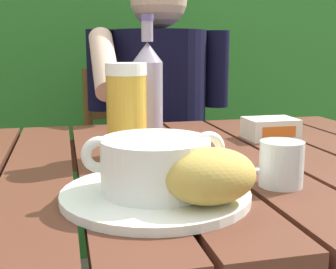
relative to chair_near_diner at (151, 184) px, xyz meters
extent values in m
cube|color=#522A1D|center=(-0.37, -0.85, 0.30)|extent=(0.12, 0.83, 0.04)
cube|color=#522A1D|center=(-0.24, -0.85, 0.30)|extent=(0.12, 0.83, 0.04)
cube|color=#522A1D|center=(-0.12, -0.85, 0.30)|extent=(0.12, 0.83, 0.04)
cube|color=#522A1D|center=(0.01, -0.85, 0.30)|extent=(0.12, 0.83, 0.04)
cube|color=#522A1D|center=(0.13, -0.85, 0.30)|extent=(0.12, 0.83, 0.04)
cube|color=#522A1D|center=(-0.12, -0.47, 0.24)|extent=(1.08, 0.03, 0.08)
cube|color=#522A1D|center=(0.40, -0.48, -0.09)|extent=(0.06, 0.06, 0.74)
cube|color=#296A25|center=(-0.12, 0.65, 0.33)|extent=(2.72, 0.60, 1.58)
cylinder|color=#4C3823|center=(-0.50, 0.80, 0.38)|extent=(0.10, 0.10, 1.67)
cylinder|color=#4C3823|center=(-0.18, 0.80, 0.39)|extent=(0.10, 0.10, 1.70)
cylinder|color=#533516|center=(0.23, -0.28, -0.24)|extent=(0.04, 0.04, 0.44)
cylinder|color=#533516|center=(0.23, 0.16, -0.24)|extent=(0.04, 0.04, 0.44)
cylinder|color=#533516|center=(-0.23, 0.16, -0.24)|extent=(0.04, 0.04, 0.44)
cube|color=#533516|center=(0.00, -0.06, -0.01)|extent=(0.49, 0.48, 0.02)
cylinder|color=#533516|center=(0.23, 0.16, 0.21)|extent=(0.04, 0.04, 0.47)
cylinder|color=#533516|center=(-0.23, 0.16, 0.21)|extent=(0.04, 0.04, 0.47)
cube|color=#533516|center=(0.00, 0.16, 0.14)|extent=(0.45, 0.02, 0.04)
cube|color=#533516|center=(0.00, 0.16, 0.26)|extent=(0.45, 0.02, 0.04)
cube|color=#533516|center=(0.00, 0.16, 0.38)|extent=(0.45, 0.02, 0.04)
cylinder|color=black|center=(0.08, -0.26, 0.05)|extent=(0.13, 0.40, 0.13)
cylinder|color=black|center=(-0.09, -0.26, 0.05)|extent=(0.13, 0.40, 0.13)
cylinder|color=black|center=(0.00, -0.16, 0.32)|extent=(0.32, 0.32, 0.53)
cylinder|color=black|center=(0.20, -0.18, 0.45)|extent=(0.08, 0.08, 0.26)
cylinder|color=black|center=(-0.20, -0.18, 0.45)|extent=(0.08, 0.08, 0.26)
cylinder|color=tan|center=(-0.20, -0.34, 0.48)|extent=(0.07, 0.25, 0.21)
cylinder|color=white|center=(-0.20, -1.06, 0.33)|extent=(0.26, 0.26, 0.01)
cylinder|color=white|center=(-0.20, -1.06, 0.37)|extent=(0.15, 0.15, 0.07)
cylinder|color=#B15717|center=(-0.20, -1.06, 0.38)|extent=(0.13, 0.13, 0.01)
torus|color=white|center=(-0.27, -1.06, 0.39)|extent=(0.05, 0.01, 0.05)
torus|color=white|center=(-0.12, -1.06, 0.39)|extent=(0.05, 0.01, 0.05)
ellipsoid|color=gold|center=(-0.14, -1.13, 0.37)|extent=(0.14, 0.11, 0.07)
cylinder|color=gold|center=(-0.21, -0.85, 0.40)|extent=(0.07, 0.07, 0.16)
cylinder|color=white|center=(-0.21, -0.85, 0.49)|extent=(0.07, 0.07, 0.02)
cylinder|color=gray|center=(-0.16, -0.79, 0.41)|extent=(0.06, 0.06, 0.18)
cone|color=gray|center=(-0.16, -0.79, 0.52)|extent=(0.06, 0.06, 0.04)
cylinder|color=gray|center=(-0.16, -0.79, 0.56)|extent=(0.02, 0.02, 0.04)
cylinder|color=#5A4887|center=(-0.16, -0.79, 0.58)|extent=(0.02, 0.02, 0.01)
cylinder|color=silver|center=(0.00, -1.05, 0.35)|extent=(0.07, 0.07, 0.07)
cube|color=white|center=(0.14, -0.72, 0.34)|extent=(0.11, 0.09, 0.05)
cube|color=orange|center=(0.14, -0.76, 0.34)|extent=(0.08, 0.00, 0.02)
cube|color=silver|center=(-0.03, -0.97, 0.32)|extent=(0.12, 0.04, 0.00)
cube|color=black|center=(-0.09, -0.96, 0.32)|extent=(0.07, 0.03, 0.01)
camera|label=1|loc=(-0.32, -1.64, 0.53)|focal=47.25mm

